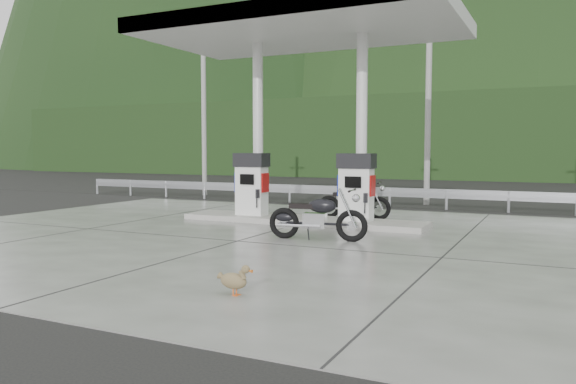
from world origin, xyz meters
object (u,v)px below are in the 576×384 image
at_px(motorcycle_left, 317,218).
at_px(motorcycle_right, 354,203).
at_px(gas_pump_left, 252,184).
at_px(gas_pump_right, 356,187).
at_px(duck, 234,281).

relative_size(motorcycle_left, motorcycle_right, 1.06).
bearing_deg(gas_pump_left, gas_pump_right, 0.00).
height_order(gas_pump_right, motorcycle_left, gas_pump_right).
distance_m(gas_pump_right, duck, 7.62).
xyz_separation_m(gas_pump_right, duck, (0.76, -7.54, -0.86)).
bearing_deg(gas_pump_left, motorcycle_left, -39.03).
distance_m(gas_pump_left, duck, 8.56).
distance_m(motorcycle_left, duck, 5.06).
xyz_separation_m(motorcycle_left, duck, (0.81, -4.99, -0.32)).
distance_m(gas_pump_left, motorcycle_left, 4.08).
relative_size(gas_pump_right, motorcycle_left, 0.84).
xyz_separation_m(gas_pump_right, motorcycle_right, (-0.59, 1.52, -0.57)).
relative_size(gas_pump_left, duck, 3.38).
xyz_separation_m(motorcycle_left, motorcycle_right, (-0.54, 4.07, -0.03)).
bearing_deg(duck, motorcycle_right, 104.98).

